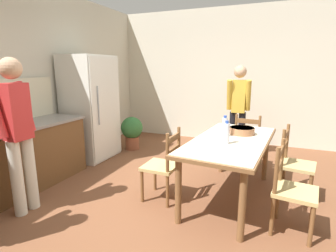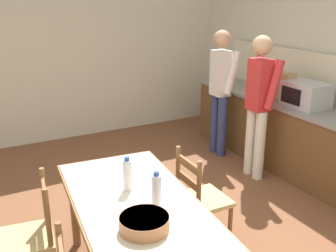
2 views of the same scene
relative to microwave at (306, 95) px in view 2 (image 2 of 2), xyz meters
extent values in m
plane|color=brown|center=(0.51, -2.21, -1.04)|extent=(8.32, 8.32, 0.00)
cube|color=beige|center=(-2.75, -2.21, 0.41)|extent=(0.12, 5.20, 2.90)
cube|color=brown|center=(-0.38, 0.02, -0.61)|extent=(2.94, 0.62, 0.85)
cube|color=gray|center=(-0.38, 0.02, -0.17)|extent=(2.98, 0.66, 0.04)
cube|color=#B7BCC1|center=(-1.04, 0.02, -0.17)|extent=(0.52, 0.38, 0.02)
cube|color=beige|center=(-0.38, 0.33, 0.15)|extent=(2.94, 0.03, 0.60)
cube|color=#B2B7BC|center=(0.00, 0.00, 0.00)|extent=(0.50, 0.38, 0.30)
cube|color=black|center=(-0.05, -0.19, 0.00)|extent=(0.30, 0.01, 0.19)
cube|color=tan|center=(-0.35, -0.01, 0.03)|extent=(0.24, 0.16, 0.36)
cylinder|color=brown|center=(0.15, -2.89, -0.67)|extent=(0.07, 0.07, 0.73)
cylinder|color=brown|center=(0.20, -2.24, -0.67)|extent=(0.07, 0.07, 0.73)
cube|color=brown|center=(0.98, -2.63, -0.29)|extent=(1.88, 1.01, 0.04)
cube|color=beige|center=(0.98, -2.63, -0.26)|extent=(1.81, 0.97, 0.01)
cylinder|color=silver|center=(0.75, -2.61, -0.14)|extent=(0.07, 0.07, 0.24)
cylinder|color=#2D51B2|center=(0.75, -2.61, 0.00)|extent=(0.04, 0.04, 0.03)
cylinder|color=silver|center=(1.08, -2.53, -0.14)|extent=(0.07, 0.07, 0.24)
cylinder|color=#2D51B2|center=(1.08, -2.53, 0.00)|extent=(0.04, 0.04, 0.03)
cylinder|color=#9E6642|center=(1.29, -2.72, -0.21)|extent=(0.32, 0.32, 0.09)
cylinder|color=#9E6642|center=(1.29, -2.72, -0.18)|extent=(0.31, 0.31, 0.02)
cylinder|color=brown|center=(0.82, -1.67, -0.83)|extent=(0.04, 0.04, 0.41)
cylinder|color=brown|center=(0.46, -1.67, -0.83)|extent=(0.04, 0.04, 0.41)
cylinder|color=brown|center=(0.82, -2.01, -0.83)|extent=(0.04, 0.04, 0.41)
cylinder|color=brown|center=(0.46, -2.01, -0.83)|extent=(0.04, 0.04, 0.41)
cube|color=tan|center=(0.64, -1.84, -0.61)|extent=(0.43, 0.41, 0.04)
cylinder|color=brown|center=(0.82, -2.01, -0.36)|extent=(0.04, 0.04, 0.46)
cylinder|color=brown|center=(0.46, -2.01, -0.36)|extent=(0.04, 0.04, 0.46)
cube|color=brown|center=(0.64, -2.01, -0.23)|extent=(0.36, 0.03, 0.07)
cube|color=brown|center=(0.64, -2.01, -0.38)|extent=(0.36, 0.03, 0.07)
cylinder|color=brown|center=(0.35, -3.16, -0.83)|extent=(0.04, 0.04, 0.41)
cube|color=tan|center=(0.51, -3.35, -0.61)|extent=(0.47, 0.45, 0.04)
cylinder|color=brown|center=(0.35, -3.16, -0.36)|extent=(0.04, 0.04, 0.46)
cylinder|color=brown|center=(0.71, -3.21, -0.36)|extent=(0.04, 0.04, 0.46)
cube|color=brown|center=(0.53, -3.19, -0.23)|extent=(0.36, 0.07, 0.07)
cube|color=brown|center=(0.53, -3.19, -0.38)|extent=(0.36, 0.07, 0.07)
cylinder|color=navy|center=(-1.12, -0.51, -0.61)|extent=(0.13, 0.13, 0.86)
cylinder|color=navy|center=(-0.95, -0.51, -0.61)|extent=(0.13, 0.13, 0.86)
cube|color=white|center=(-1.04, -0.51, 0.13)|extent=(0.24, 0.20, 0.61)
sphere|color=tan|center=(-1.04, -0.51, 0.58)|extent=(0.23, 0.23, 0.23)
cylinder|color=white|center=(-1.21, -0.44, 0.15)|extent=(0.10, 0.23, 0.58)
cylinder|color=white|center=(-0.87, -0.44, 0.15)|extent=(0.10, 0.23, 0.58)
cylinder|color=silver|center=(-0.32, -0.53, -0.61)|extent=(0.13, 0.13, 0.86)
cylinder|color=silver|center=(-0.14, -0.53, -0.61)|extent=(0.13, 0.13, 0.86)
cube|color=red|center=(-0.23, -0.53, 0.13)|extent=(0.24, 0.20, 0.61)
sphere|color=tan|center=(-0.23, -0.53, 0.59)|extent=(0.23, 0.23, 0.23)
cylinder|color=red|center=(-0.40, -0.46, 0.16)|extent=(0.10, 0.23, 0.58)
cylinder|color=red|center=(-0.06, -0.46, 0.16)|extent=(0.10, 0.23, 0.58)
camera|label=1|loc=(-2.17, -3.10, 0.59)|focal=28.00mm
camera|label=2|loc=(3.24, -3.60, 1.16)|focal=42.00mm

